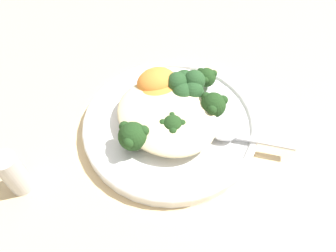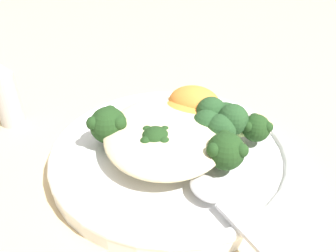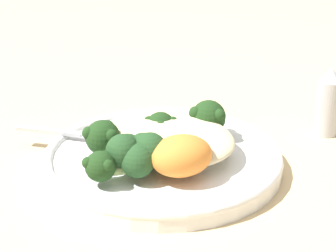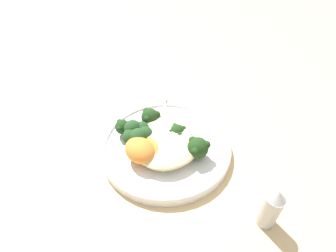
{
  "view_description": "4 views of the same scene",
  "coord_description": "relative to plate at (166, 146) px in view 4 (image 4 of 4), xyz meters",
  "views": [
    {
      "loc": [
        0.2,
        -0.23,
        0.4
      ],
      "look_at": [
        0.0,
        -0.03,
        0.03
      ],
      "focal_mm": 35.0,
      "sensor_mm": 36.0,
      "label": 1
    },
    {
      "loc": [
        0.28,
        -0.01,
        0.23
      ],
      "look_at": [
        -0.01,
        -0.02,
        0.04
      ],
      "focal_mm": 35.0,
      "sensor_mm": 36.0,
      "label": 2
    },
    {
      "loc": [
        -0.41,
        0.36,
        0.28
      ],
      "look_at": [
        0.0,
        -0.03,
        0.04
      ],
      "focal_mm": 60.0,
      "sensor_mm": 36.0,
      "label": 3
    },
    {
      "loc": [
        -0.33,
        -0.17,
        0.4
      ],
      "look_at": [
        0.01,
        -0.01,
        0.05
      ],
      "focal_mm": 28.0,
      "sensor_mm": 36.0,
      "label": 4
    }
  ],
  "objects": [
    {
      "name": "spoon",
      "position": [
        0.09,
        0.04,
        0.01
      ],
      "size": [
        0.11,
        0.08,
        0.01
      ],
      "rotation": [
        0.0,
        0.0,
        0.54
      ],
      "color": "#B7B7BC",
      "rests_on": "plate"
    },
    {
      "name": "quinoa_mound",
      "position": [
        -0.0,
        -0.01,
        0.02
      ],
      "size": [
        0.16,
        0.13,
        0.03
      ],
      "primitive_type": "ellipsoid",
      "color": "beige",
      "rests_on": "plate"
    },
    {
      "name": "plate",
      "position": [
        0.0,
        0.0,
        0.0
      ],
      "size": [
        0.26,
        0.26,
        0.02
      ],
      "color": "white",
      "rests_on": "ground_plane"
    },
    {
      "name": "kale_tuft",
      "position": [
        -0.02,
        0.05,
        0.03
      ],
      "size": [
        0.06,
        0.06,
        0.04
      ],
      "color": "#234723",
      "rests_on": "plate"
    },
    {
      "name": "sweet_potato_chunk_1",
      "position": [
        -0.05,
        0.03,
        0.03
      ],
      "size": [
        0.07,
        0.08,
        0.04
      ],
      "primitive_type": "ellipsoid",
      "rotation": [
        0.0,
        0.0,
        4.31
      ],
      "color": "orange",
      "rests_on": "plate"
    },
    {
      "name": "broccoli_stalk_3",
      "position": [
        -0.01,
        0.08,
        0.02
      ],
      "size": [
        0.04,
        0.1,
        0.03
      ],
      "rotation": [
        0.0,
        0.0,
        7.61
      ],
      "color": "#ADC675",
      "rests_on": "plate"
    },
    {
      "name": "salt_shaker",
      "position": [
        -0.07,
        -0.21,
        0.03
      ],
      "size": [
        0.03,
        0.03,
        0.09
      ],
      "color": "#B2B2B7",
      "rests_on": "ground_plane"
    },
    {
      "name": "sweet_potato_chunk_0",
      "position": [
        -0.04,
        0.02,
        0.02
      ],
      "size": [
        0.08,
        0.09,
        0.03
      ],
      "primitive_type": "ellipsoid",
      "rotation": [
        0.0,
        0.0,
        4.31
      ],
      "color": "orange",
      "rests_on": "plate"
    },
    {
      "name": "broccoli_stalk_0",
      "position": [
        -0.01,
        -0.05,
        0.03
      ],
      "size": [
        0.06,
        0.12,
        0.04
      ],
      "rotation": [
        0.0,
        0.0,
        4.99
      ],
      "color": "#ADC675",
      "rests_on": "plate"
    },
    {
      "name": "broccoli_stalk_1",
      "position": [
        0.01,
        -0.01,
        0.02
      ],
      "size": [
        0.09,
        0.07,
        0.03
      ],
      "rotation": [
        0.0,
        0.0,
        5.69
      ],
      "color": "#ADC675",
      "rests_on": "plate"
    },
    {
      "name": "ground_plane",
      "position": [
        0.01,
        0.02,
        -0.01
      ],
      "size": [
        4.0,
        4.0,
        0.0
      ],
      "primitive_type": "plane",
      "color": "#D6B784"
    },
    {
      "name": "broccoli_stalk_2",
      "position": [
        0.03,
        0.05,
        0.03
      ],
      "size": [
        0.09,
        0.07,
        0.04
      ],
      "rotation": [
        0.0,
        0.0,
        6.78
      ],
      "color": "#ADC675",
      "rests_on": "plate"
    }
  ]
}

